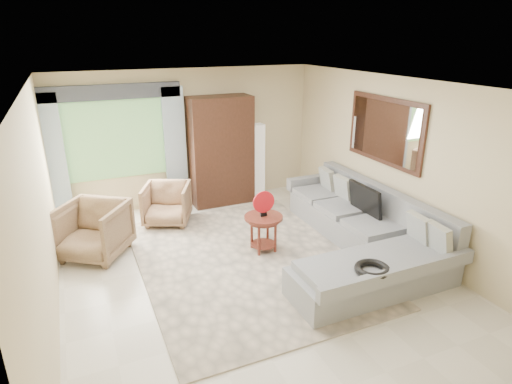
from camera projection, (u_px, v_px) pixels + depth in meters
name	position (u px, v px, depth m)	size (l,w,h in m)	color
ground	(250.00, 271.00, 6.10)	(6.00, 6.00, 0.00)	silver
area_rug	(246.00, 260.00, 6.38)	(3.00, 4.00, 0.02)	#C2AF99
sectional_sofa	(362.00, 236.00, 6.53)	(2.30, 3.46, 0.90)	gray
tv_screen	(365.00, 200.00, 6.76)	(0.06, 0.74, 0.48)	black
garden_hose	(372.00, 269.00, 5.10)	(0.43, 0.43, 0.09)	black
coffee_table	(263.00, 233.00, 6.57)	(0.59, 0.59, 0.59)	#481F13
red_disc	(264.00, 202.00, 6.39)	(0.34, 0.34, 0.03)	red
armchair_left	(93.00, 230.00, 6.39)	(0.90, 0.92, 0.84)	olive
armchair_right	(167.00, 204.00, 7.55)	(0.77, 0.79, 0.72)	#9E7D56
potted_plant	(86.00, 209.00, 7.61)	(0.46, 0.40, 0.51)	#999999
armoire	(221.00, 151.00, 8.28)	(1.20, 0.55, 2.10)	black
floor_lamp	(257.00, 160.00, 8.74)	(0.24, 0.24, 1.50)	silver
window	(115.00, 140.00, 7.65)	(1.80, 0.04, 1.40)	#669E59
curtain_left	(54.00, 161.00, 7.27)	(0.40, 0.08, 2.30)	#9EB7CC
curtain_right	(175.00, 149.00, 8.06)	(0.40, 0.08, 2.30)	#9EB7CC
valance	(110.00, 92.00, 7.30)	(2.40, 0.12, 0.26)	#1E232D
wall_mirror	(384.00, 131.00, 6.73)	(0.05, 1.70, 1.05)	black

